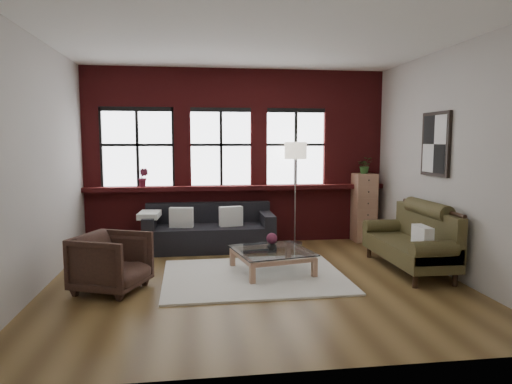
{
  "coord_description": "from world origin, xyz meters",
  "views": [
    {
      "loc": [
        -0.8,
        -6.0,
        1.9
      ],
      "look_at": [
        0.1,
        0.6,
        1.15
      ],
      "focal_mm": 32.0,
      "sensor_mm": 36.0,
      "label": 1
    }
  ],
  "objects": [
    {
      "name": "floor",
      "position": [
        0.0,
        0.0,
        0.0
      ],
      "size": [
        5.5,
        5.5,
        0.0
      ],
      "primitive_type": "plane",
      "color": "brown",
      "rests_on": "ground"
    },
    {
      "name": "ceiling",
      "position": [
        0.0,
        0.0,
        3.2
      ],
      "size": [
        5.5,
        5.5,
        0.0
      ],
      "primitive_type": "plane",
      "rotation": [
        3.14,
        0.0,
        0.0
      ],
      "color": "white",
      "rests_on": "ground"
    },
    {
      "name": "wall_back",
      "position": [
        0.0,
        2.5,
        1.6
      ],
      "size": [
        5.5,
        0.0,
        5.5
      ],
      "primitive_type": "plane",
      "rotation": [
        1.57,
        0.0,
        0.0
      ],
      "color": "#BAB5AD",
      "rests_on": "ground"
    },
    {
      "name": "wall_front",
      "position": [
        0.0,
        -2.5,
        1.6
      ],
      "size": [
        5.5,
        0.0,
        5.5
      ],
      "primitive_type": "plane",
      "rotation": [
        -1.57,
        0.0,
        0.0
      ],
      "color": "#BAB5AD",
      "rests_on": "ground"
    },
    {
      "name": "wall_left",
      "position": [
        -2.75,
        0.0,
        1.6
      ],
      "size": [
        0.0,
        5.0,
        5.0
      ],
      "primitive_type": "plane",
      "rotation": [
        1.57,
        0.0,
        1.57
      ],
      "color": "#BAB5AD",
      "rests_on": "ground"
    },
    {
      "name": "wall_right",
      "position": [
        2.75,
        0.0,
        1.6
      ],
      "size": [
        0.0,
        5.0,
        5.0
      ],
      "primitive_type": "plane",
      "rotation": [
        1.57,
        0.0,
        -1.57
      ],
      "color": "#BAB5AD",
      "rests_on": "ground"
    },
    {
      "name": "brick_backwall",
      "position": [
        0.0,
        2.44,
        1.6
      ],
      "size": [
        5.5,
        0.12,
        3.2
      ],
      "primitive_type": null,
      "color": "maroon",
      "rests_on": "floor"
    },
    {
      "name": "sill_ledge",
      "position": [
        0.0,
        2.35,
        1.04
      ],
      "size": [
        5.5,
        0.3,
        0.08
      ],
      "primitive_type": "cube",
      "color": "maroon",
      "rests_on": "brick_backwall"
    },
    {
      "name": "window_left",
      "position": [
        -1.8,
        2.45,
        1.75
      ],
      "size": [
        1.38,
        0.1,
        1.5
      ],
      "primitive_type": null,
      "color": "black",
      "rests_on": "brick_backwall"
    },
    {
      "name": "window_mid",
      "position": [
        -0.3,
        2.45,
        1.75
      ],
      "size": [
        1.38,
        0.1,
        1.5
      ],
      "primitive_type": null,
      "color": "black",
      "rests_on": "brick_backwall"
    },
    {
      "name": "window_right",
      "position": [
        1.1,
        2.45,
        1.75
      ],
      "size": [
        1.38,
        0.1,
        1.5
      ],
      "primitive_type": null,
      "color": "black",
      "rests_on": "brick_backwall"
    },
    {
      "name": "wall_poster",
      "position": [
        2.72,
        0.3,
        1.85
      ],
      "size": [
        0.05,
        0.74,
        0.94
      ],
      "primitive_type": null,
      "color": "black",
      "rests_on": "wall_right"
    },
    {
      "name": "shag_rug",
      "position": [
        0.01,
        0.16,
        0.01
      ],
      "size": [
        2.53,
        2.0,
        0.03
      ],
      "primitive_type": "cube",
      "rotation": [
        0.0,
        0.0,
        0.02
      ],
      "color": "beige",
      "rests_on": "floor"
    },
    {
      "name": "dark_sofa",
      "position": [
        -0.55,
        1.9,
        0.4
      ],
      "size": [
        2.23,
        0.9,
        0.81
      ],
      "primitive_type": null,
      "color": "black",
      "rests_on": "floor"
    },
    {
      "name": "pillow_a",
      "position": [
        -1.03,
        1.8,
        0.6
      ],
      "size": [
        0.42,
        0.2,
        0.34
      ],
      "primitive_type": "cube",
      "rotation": [
        0.0,
        0.0,
        -0.15
      ],
      "color": "silver",
      "rests_on": "dark_sofa"
    },
    {
      "name": "pillow_b",
      "position": [
        -0.18,
        1.8,
        0.6
      ],
      "size": [
        0.42,
        0.22,
        0.34
      ],
      "primitive_type": "cube",
      "rotation": [
        0.0,
        0.0,
        0.2
      ],
      "color": "silver",
      "rests_on": "dark_sofa"
    },
    {
      "name": "vintage_settee",
      "position": [
        2.3,
        0.2,
        0.49
      ],
      "size": [
        0.81,
        1.83,
        0.98
      ],
      "primitive_type": null,
      "color": "#433C1F",
      "rests_on": "floor"
    },
    {
      "name": "pillow_settee",
      "position": [
        2.22,
        -0.36,
        0.6
      ],
      "size": [
        0.15,
        0.38,
        0.34
      ],
      "primitive_type": "cube",
      "rotation": [
        0.0,
        0.0,
        -0.02
      ],
      "color": "silver",
      "rests_on": "vintage_settee"
    },
    {
      "name": "armchair",
      "position": [
        -1.85,
        -0.17,
        0.37
      ],
      "size": [
        1.06,
        1.04,
        0.74
      ],
      "primitive_type": "imported",
      "rotation": [
        0.0,
        0.0,
        1.17
      ],
      "color": "#34211A",
      "rests_on": "floor"
    },
    {
      "name": "coffee_table",
      "position": [
        0.3,
        0.35,
        0.16
      ],
      "size": [
        1.22,
        1.22,
        0.35
      ],
      "primitive_type": null,
      "rotation": [
        0.0,
        0.0,
        0.21
      ],
      "color": "#A6775A",
      "rests_on": "shag_rug"
    },
    {
      "name": "vase",
      "position": [
        0.3,
        0.35,
        0.4
      ],
      "size": [
        0.15,
        0.15,
        0.14
      ],
      "primitive_type": "imported",
      "rotation": [
        0.0,
        0.0,
        0.22
      ],
      "color": "#B2B2B2",
      "rests_on": "coffee_table"
    },
    {
      "name": "flowers",
      "position": [
        0.3,
        0.35,
        0.5
      ],
      "size": [
        0.16,
        0.16,
        0.16
      ],
      "primitive_type": "sphere",
      "color": "maroon",
      "rests_on": "vase"
    },
    {
      "name": "drawer_chest",
      "position": [
        2.38,
        2.19,
        0.64
      ],
      "size": [
        0.4,
        0.4,
        1.29
      ],
      "primitive_type": "cube",
      "color": "#A6775A",
      "rests_on": "floor"
    },
    {
      "name": "potted_plant_top",
      "position": [
        2.38,
        2.19,
        1.44
      ],
      "size": [
        0.34,
        0.31,
        0.31
      ],
      "primitive_type": "imported",
      "rotation": [
        0.0,
        0.0,
        -0.31
      ],
      "color": "#2D5923",
      "rests_on": "drawer_chest"
    },
    {
      "name": "floor_lamp",
      "position": [
        1.03,
        2.1,
        1.01
      ],
      "size": [
        0.4,
        0.4,
        2.02
      ],
      "primitive_type": null,
      "color": "#A5A5A8",
      "rests_on": "floor"
    },
    {
      "name": "sill_plant",
      "position": [
        -1.7,
        2.32,
        1.25
      ],
      "size": [
        0.23,
        0.21,
        0.34
      ],
      "primitive_type": "imported",
      "rotation": [
        0.0,
        0.0,
        -0.37
      ],
      "color": "maroon",
      "rests_on": "sill_ledge"
    }
  ]
}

